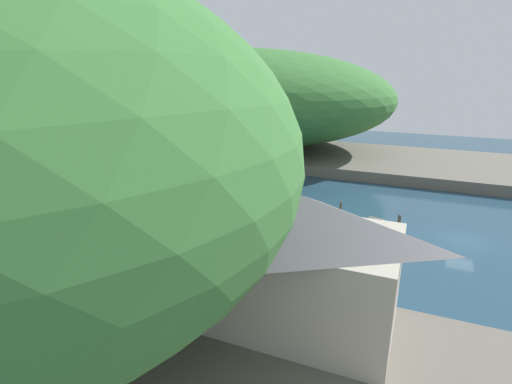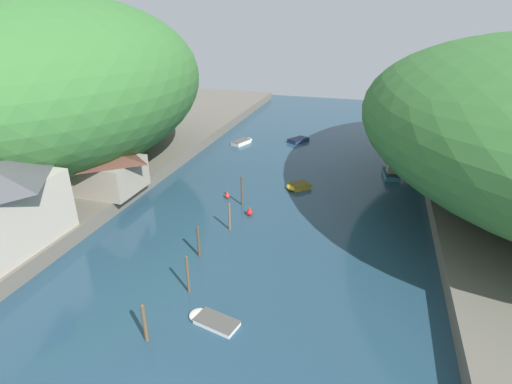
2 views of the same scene
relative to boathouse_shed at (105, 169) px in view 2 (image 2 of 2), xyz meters
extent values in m
plane|color=#234256|center=(19.58, 5.66, -4.14)|extent=(130.00, 130.00, 0.00)
cube|color=#666056|center=(-8.19, 5.66, -3.35)|extent=(22.00, 120.00, 1.58)
ellipsoid|color=#387033|center=(-9.29, 6.46, 8.19)|extent=(31.89, 44.65, 21.51)
cube|color=gray|center=(0.00, 0.00, -0.72)|extent=(7.66, 6.32, 3.70)
pyramid|color=brown|center=(0.00, 0.00, 1.77)|extent=(8.28, 6.83, 1.28)
cube|color=silver|center=(20.04, -15.59, -3.97)|extent=(3.43, 2.27, 0.35)
ellipsoid|color=silver|center=(18.50, -15.24, -3.97)|extent=(1.88, 1.84, 0.35)
cube|color=#504E4A|center=(20.04, -15.59, -3.77)|extent=(3.50, 2.31, 0.03)
cube|color=silver|center=(7.82, 26.04, -3.81)|extent=(2.83, 3.86, 0.66)
ellipsoid|color=silver|center=(8.44, 27.67, -3.81)|extent=(2.14, 2.20, 0.66)
cube|color=#504E4A|center=(7.82, 26.04, -3.47)|extent=(2.89, 3.94, 0.03)
cube|color=navy|center=(16.95, 30.08, -3.84)|extent=(3.53, 4.00, 0.60)
ellipsoid|color=navy|center=(17.86, 31.56, -3.84)|extent=(2.53, 2.48, 0.60)
cube|color=black|center=(16.95, 30.08, -3.53)|extent=(3.60, 4.08, 0.03)
cube|color=gold|center=(21.05, 10.43, -3.84)|extent=(3.08, 3.05, 0.61)
ellipsoid|color=gold|center=(20.16, 9.64, -3.84)|extent=(2.12, 2.17, 0.61)
cube|color=#4C3E0E|center=(21.05, 10.43, -3.52)|extent=(3.15, 3.11, 0.03)
cube|color=teal|center=(32.36, 17.93, -3.81)|extent=(2.42, 4.18, 0.67)
ellipsoid|color=teal|center=(32.07, 19.89, -3.81)|extent=(2.05, 2.21, 0.67)
cube|color=#132A33|center=(32.36, 17.93, -3.45)|extent=(2.47, 4.26, 0.03)
cube|color=#9E937F|center=(32.38, 17.81, -3.02)|extent=(1.50, 1.56, 0.90)
cylinder|color=brown|center=(15.97, -18.42, -2.68)|extent=(0.30, 0.30, 2.92)
sphere|color=brown|center=(15.97, -18.42, -1.16)|extent=(0.27, 0.27, 0.27)
cylinder|color=brown|center=(16.50, -12.81, -2.47)|extent=(0.22, 0.22, 3.34)
sphere|color=brown|center=(16.50, -12.81, -0.76)|extent=(0.19, 0.19, 0.19)
cylinder|color=#4C3D2D|center=(15.14, -7.73, -2.64)|extent=(0.26, 0.26, 3.00)
sphere|color=#4C3D2D|center=(15.14, -7.73, -1.09)|extent=(0.24, 0.24, 0.24)
cylinder|color=brown|center=(16.14, -2.25, -2.70)|extent=(0.24, 0.24, 2.89)
sphere|color=brown|center=(16.14, -2.25, -1.20)|extent=(0.22, 0.22, 0.22)
cylinder|color=#4C3D2D|center=(15.50, 3.67, -2.38)|extent=(0.25, 0.25, 3.52)
sphere|color=#4C3D2D|center=(15.50, 3.67, -0.57)|extent=(0.22, 0.22, 0.22)
sphere|color=red|center=(17.15, 1.38, -3.79)|extent=(0.70, 0.70, 0.70)
cone|color=red|center=(17.15, 1.38, -3.26)|extent=(0.35, 0.35, 0.35)
sphere|color=red|center=(13.18, 4.91, -3.85)|extent=(0.59, 0.59, 0.59)
cone|color=red|center=(13.18, 4.91, -3.40)|extent=(0.30, 0.30, 0.30)
cylinder|color=#282D3D|center=(1.13, -11.34, -2.14)|extent=(0.13, 0.13, 0.85)
cylinder|color=#282D3D|center=(1.14, -11.17, -2.14)|extent=(0.13, 0.13, 0.85)
cube|color=navy|center=(1.14, -11.26, -1.41)|extent=(0.25, 0.39, 0.62)
sphere|color=#9E7051|center=(1.14, -11.26, -0.99)|extent=(0.22, 0.22, 0.22)
camera|label=1|loc=(-21.03, -19.58, 12.31)|focal=28.00mm
camera|label=2|loc=(29.25, -36.31, 16.68)|focal=28.00mm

